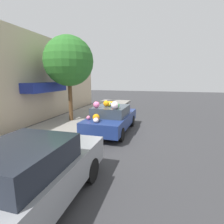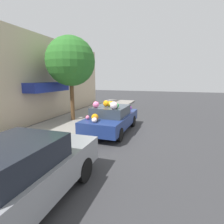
# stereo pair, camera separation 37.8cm
# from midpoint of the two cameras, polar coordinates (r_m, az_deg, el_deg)

# --- Properties ---
(ground_plane) EXTENTS (60.00, 60.00, 0.00)m
(ground_plane) POSITION_cam_midpoint_polar(r_m,az_deg,el_deg) (9.13, 0.74, -6.27)
(ground_plane) COLOR #38383A
(sidewalk_curb) EXTENTS (24.00, 3.20, 0.14)m
(sidewalk_curb) POSITION_cam_midpoint_polar(r_m,az_deg,el_deg) (10.23, -13.87, -4.29)
(sidewalk_curb) COLOR gray
(sidewalk_curb) RESTS_ON ground
(building_facade) EXTENTS (18.00, 1.20, 5.33)m
(building_facade) POSITION_cam_midpoint_polar(r_m,az_deg,el_deg) (11.27, -24.10, 9.68)
(building_facade) COLOR #C6B293
(building_facade) RESTS_ON ground
(street_tree) EXTENTS (2.90, 2.90, 5.00)m
(street_tree) POSITION_cam_midpoint_polar(r_m,az_deg,el_deg) (10.98, -12.38, 15.79)
(street_tree) COLOR brown
(street_tree) RESTS_ON sidewalk_curb
(fire_hydrant) EXTENTS (0.20, 0.20, 0.70)m
(fire_hydrant) POSITION_cam_midpoint_polar(r_m,az_deg,el_deg) (11.51, -2.94, -0.17)
(fire_hydrant) COLOR gold
(fire_hydrant) RESTS_ON sidewalk_curb
(art_car) EXTENTS (4.22, 1.87, 1.68)m
(art_car) POSITION_cam_midpoint_polar(r_m,az_deg,el_deg) (8.87, 1.09, -1.91)
(art_car) COLOR navy
(art_car) RESTS_ON ground
(parked_car_plain) EXTENTS (4.15, 1.81, 1.50)m
(parked_car_plain) POSITION_cam_midpoint_polar(r_m,az_deg,el_deg) (4.13, -25.80, -18.04)
(parked_car_plain) COLOR gray
(parked_car_plain) RESTS_ON ground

